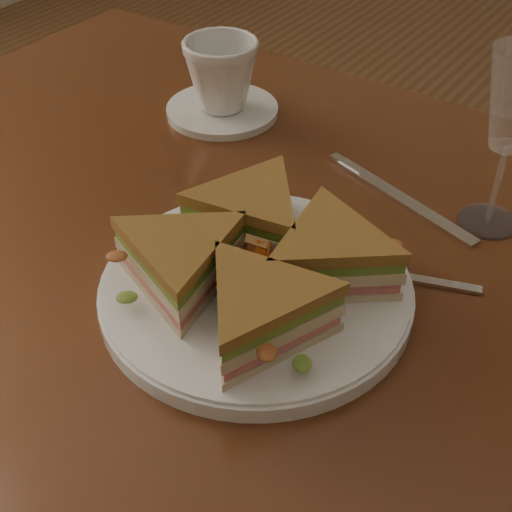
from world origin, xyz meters
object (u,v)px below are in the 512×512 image
object	(u,v)px
spoon	(338,264)
knife	(394,194)
sandwich_wedges	(256,260)
saucer	(222,110)
table	(275,320)
plate	(256,291)
coffee_cup	(221,75)

from	to	relation	value
spoon	knife	world-z (taller)	spoon
sandwich_wedges	spoon	world-z (taller)	sandwich_wedges
knife	saucer	distance (m)	0.28
sandwich_wedges	saucer	bearing A→B (deg)	131.61
table	saucer	world-z (taller)	saucer
table	plate	size ratio (longest dim) A/B	4.13
spoon	coffee_cup	distance (m)	0.34
coffee_cup	sandwich_wedges	bearing A→B (deg)	-37.90
sandwich_wedges	knife	xyz separation A→B (m)	(0.03, 0.22, -0.04)
table	coffee_cup	distance (m)	0.33
plate	knife	size ratio (longest dim) A/B	1.39
spoon	saucer	xyz separation A→B (m)	(-0.28, 0.19, 0.00)
sandwich_wedges	coffee_cup	xyz separation A→B (m)	(-0.24, 0.27, 0.01)
plate	saucer	size ratio (longest dim) A/B	1.97
sandwich_wedges	knife	bearing A→B (deg)	81.70
spoon	table	bearing A→B (deg)	171.68
saucer	knife	bearing A→B (deg)	-9.44
saucer	sandwich_wedges	bearing A→B (deg)	-48.39
table	sandwich_wedges	world-z (taller)	sandwich_wedges
plate	sandwich_wedges	bearing A→B (deg)	-90.00
table	coffee_cup	world-z (taller)	coffee_cup
sandwich_wedges	spoon	xyz separation A→B (m)	(0.04, 0.08, -0.04)
table	knife	world-z (taller)	knife
table	sandwich_wedges	bearing A→B (deg)	-72.58
plate	sandwich_wedges	distance (m)	0.04
sandwich_wedges	saucer	xyz separation A→B (m)	(-0.24, 0.27, -0.04)
coffee_cup	saucer	bearing A→B (deg)	0.00
table	spoon	distance (m)	0.12
knife	sandwich_wedges	bearing A→B (deg)	-80.35
table	spoon	bearing A→B (deg)	10.55
coffee_cup	plate	bearing A→B (deg)	-37.90
table	plate	xyz separation A→B (m)	(0.02, -0.07, 0.11)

